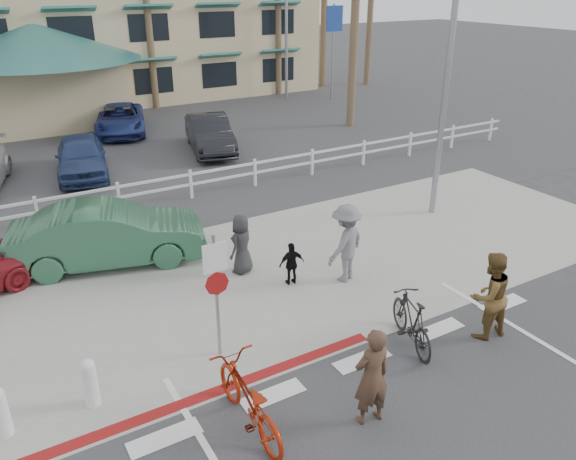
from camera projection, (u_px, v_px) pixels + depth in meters
ground at (382, 377)px, 10.46m from camera, size 140.00×140.00×0.00m
bike_path at (463, 448)px, 8.89m from camera, size 12.00×16.00×0.01m
sidewalk_plaza at (267, 276)px, 13.99m from camera, size 22.00×7.00×0.01m
cross_street at (204, 221)px, 17.12m from camera, size 40.00×5.00×0.01m
parking_lot at (120, 147)px, 24.58m from camera, size 50.00×16.00×0.01m
curb_red at (207, 395)px, 10.01m from camera, size 7.00×0.25×0.02m
rail_fence at (194, 184)px, 18.72m from camera, size 29.40×0.16×1.00m
sign_post at (216, 290)px, 10.52m from camera, size 0.50×0.10×2.90m
bollard_0 at (90, 382)px, 9.61m from camera, size 0.26×0.26×0.95m
bollard_1 at (0, 412)px, 8.96m from camera, size 0.26×0.26×0.95m
streetlight_0 at (448, 66)px, 15.92m from camera, size 0.60×2.00×9.00m
streetlight_1 at (286, 15)px, 32.88m from camera, size 0.60×2.00×9.50m
info_sign at (333, 51)px, 33.04m from camera, size 1.20×0.16×5.60m
bike_red at (248, 400)px, 9.07m from camera, size 0.77×2.21×1.16m
rider_red at (372, 377)px, 9.09m from camera, size 0.70×0.50×1.80m
bike_black at (412, 321)px, 11.18m from camera, size 1.09×1.93×1.12m
rider_black at (489, 295)px, 11.32m from camera, size 0.99×0.81×1.90m
pedestrian_a at (346, 243)px, 13.45m from camera, size 1.45×1.16×1.96m
pedestrian_child at (292, 264)px, 13.43m from camera, size 0.67×0.35×1.09m
pedestrian_b at (242, 244)px, 13.89m from camera, size 0.90×0.81×1.54m
car_white_sedan at (109, 235)px, 14.33m from camera, size 5.11×2.86×1.59m
lot_car_2 at (81, 156)px, 20.79m from camera, size 2.50×4.58×1.48m
lot_car_3 at (210, 134)px, 23.70m from camera, size 2.64×4.79×1.50m
lot_car_5 at (120, 119)px, 26.49m from camera, size 3.40×5.17×1.32m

